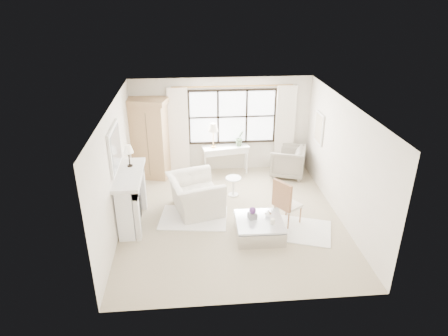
{
  "coord_description": "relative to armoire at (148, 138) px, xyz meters",
  "views": [
    {
      "loc": [
        -0.87,
        -7.92,
        4.95
      ],
      "look_at": [
        -0.16,
        0.2,
        1.2
      ],
      "focal_mm": 32.0,
      "sensor_mm": 36.0,
      "label": 1
    }
  ],
  "objects": [
    {
      "name": "wall_right",
      "position": [
        4.53,
        -2.45,
        0.21
      ],
      "size": [
        0.0,
        5.5,
        5.5
      ],
      "primitive_type": "plane",
      "rotation": [
        1.57,
        0.0,
        -1.57
      ],
      "color": "silver",
      "rests_on": "ground"
    },
    {
      "name": "french_chair",
      "position": [
        3.25,
        -2.77,
        -0.83
      ],
      "size": [
        0.67,
        0.67,
        1.08
      ],
      "rotation": [
        0.0,
        0.0,
        2.17
      ],
      "color": "#A66D45",
      "rests_on": "floor"
    },
    {
      "name": "planter_flowers",
      "position": [
        2.41,
        -3.11,
        -0.56
      ],
      "size": [
        0.15,
        0.15,
        0.15
      ],
      "primitive_type": "sphere",
      "color": "#5C2D72",
      "rests_on": "planter_box"
    },
    {
      "name": "mantel_lamp",
      "position": [
        -0.22,
        -2.11,
        0.51
      ],
      "size": [
        0.22,
        0.22,
        0.51
      ],
      "color": "black",
      "rests_on": "fireplace"
    },
    {
      "name": "console_table",
      "position": [
        2.12,
        0.07,
        -0.74
      ],
      "size": [
        1.36,
        0.66,
        0.8
      ],
      "rotation": [
        0.0,
        0.0,
        0.17
      ],
      "color": "white",
      "rests_on": "floor"
    },
    {
      "name": "wall_front",
      "position": [
        2.03,
        -5.2,
        0.21
      ],
      "size": [
        5.0,
        0.0,
        5.0
      ],
      "primitive_type": "plane",
      "rotation": [
        -1.57,
        0.0,
        0.0
      ],
      "color": "white",
      "rests_on": "ground"
    },
    {
      "name": "armoire",
      "position": [
        0.0,
        0.0,
        0.0
      ],
      "size": [
        1.26,
        0.95,
        2.24
      ],
      "rotation": [
        0.0,
        0.0,
        -0.24
      ],
      "color": "tan",
      "rests_on": "floor"
    },
    {
      "name": "curtain_right",
      "position": [
        3.83,
        0.2,
        0.1
      ],
      "size": [
        0.55,
        0.1,
        2.47
      ],
      "primitive_type": "cube",
      "color": "silver",
      "rests_on": "ground"
    },
    {
      "name": "mirror_frame",
      "position": [
        -0.44,
        -2.45,
        0.7
      ],
      "size": [
        0.05,
        1.15,
        0.95
      ],
      "primitive_type": "cube",
      "color": "white",
      "rests_on": "wall_left"
    },
    {
      "name": "wall_left",
      "position": [
        -0.47,
        -2.45,
        0.21
      ],
      "size": [
        0.0,
        5.5,
        5.5
      ],
      "primitive_type": "plane",
      "rotation": [
        1.57,
        0.0,
        1.57
      ],
      "color": "white",
      "rests_on": "ground"
    },
    {
      "name": "mirror_glass",
      "position": [
        -0.41,
        -2.45,
        0.7
      ],
      "size": [
        0.02,
        1.0,
        0.8
      ],
      "primitive_type": "cube",
      "color": "silver",
      "rests_on": "wall_left"
    },
    {
      "name": "planter_box",
      "position": [
        2.41,
        -3.11,
        -0.7
      ],
      "size": [
        0.2,
        0.2,
        0.13
      ],
      "primitive_type": "cube",
      "rotation": [
        0.0,
        0.0,
        0.25
      ],
      "color": "slate",
      "rests_on": "coffee_table"
    },
    {
      "name": "club_armchair",
      "position": [
        1.2,
        -2.01,
        -0.72
      ],
      "size": [
        1.44,
        1.56,
        0.85
      ],
      "primitive_type": "imported",
      "rotation": [
        0.0,
        0.0,
        1.84
      ],
      "color": "silver",
      "rests_on": "floor"
    },
    {
      "name": "pillar_candle",
      "position": [
        2.8,
        -3.36,
        -0.7
      ],
      "size": [
        0.1,
        0.1,
        0.12
      ],
      "primitive_type": "cylinder",
      "color": "silver",
      "rests_on": "coffee_table"
    },
    {
      "name": "floor",
      "position": [
        2.03,
        -2.45,
        -1.14
      ],
      "size": [
        5.5,
        5.5,
        0.0
      ],
      "primitive_type": "plane",
      "color": "tan",
      "rests_on": "ground"
    },
    {
      "name": "console_lamp",
      "position": [
        1.78,
        0.05,
        0.22
      ],
      "size": [
        0.28,
        0.28,
        0.69
      ],
      "color": "#C99145",
      "rests_on": "console_table"
    },
    {
      "name": "wall_back",
      "position": [
        2.03,
        0.3,
        0.21
      ],
      "size": [
        5.0,
        0.0,
        5.0
      ],
      "primitive_type": "plane",
      "rotation": [
        1.57,
        0.0,
        0.0
      ],
      "color": "beige",
      "rests_on": "ground"
    },
    {
      "name": "coffee_table",
      "position": [
        2.55,
        -3.2,
        -0.96
      ],
      "size": [
        1.02,
        1.02,
        0.38
      ],
      "rotation": [
        0.0,
        0.0,
        -0.02
      ],
      "color": "silver",
      "rests_on": "floor"
    },
    {
      "name": "curtain_left",
      "position": [
        0.83,
        0.2,
        0.1
      ],
      "size": [
        0.55,
        0.1,
        2.47
      ],
      "primitive_type": "cube",
      "color": "white",
      "rests_on": "ground"
    },
    {
      "name": "coffee_vase",
      "position": [
        2.76,
        -3.06,
        -0.68
      ],
      "size": [
        0.19,
        0.19,
        0.15
      ],
      "primitive_type": "imported",
      "rotation": [
        0.0,
        0.0,
        0.31
      ],
      "color": "white",
      "rests_on": "coffee_table"
    },
    {
      "name": "curtain_rod",
      "position": [
        2.33,
        0.22,
        1.33
      ],
      "size": [
        3.3,
        0.04,
        0.04
      ],
      "primitive_type": "cylinder",
      "rotation": [
        0.0,
        1.57,
        0.0
      ],
      "color": "#A7763A",
      "rests_on": "wall_back"
    },
    {
      "name": "window_pane",
      "position": [
        2.33,
        0.28,
        0.46
      ],
      "size": [
        2.4,
        0.02,
        1.5
      ],
      "primitive_type": "cube",
      "color": "white",
      "rests_on": "wall_back"
    },
    {
      "name": "window_frame",
      "position": [
        2.33,
        0.27,
        0.46
      ],
      "size": [
        2.5,
        0.04,
        1.5
      ],
      "primitive_type": null,
      "color": "black",
      "rests_on": "wall_back"
    },
    {
      "name": "art_canvas",
      "position": [
        4.48,
        -0.75,
        0.41
      ],
      "size": [
        0.01,
        0.52,
        0.72
      ],
      "primitive_type": "cube",
      "color": "beige",
      "rests_on": "wall_right"
    },
    {
      "name": "wingback_chair",
      "position": [
        3.85,
        -0.28,
        -0.72
      ],
      "size": [
        1.17,
        1.16,
        0.84
      ],
      "primitive_type": "imported",
      "rotation": [
        0.0,
        0.0,
        -1.91
      ],
      "color": "gray",
      "rests_on": "floor"
    },
    {
      "name": "fireplace",
      "position": [
        -0.25,
        -2.45,
        -0.49
      ],
      "size": [
        0.58,
        1.66,
        1.26
      ],
      "color": "silver",
      "rests_on": "ground"
    },
    {
      "name": "orchid_plant",
      "position": [
        2.53,
        0.08,
        -0.11
      ],
      "size": [
        0.31,
        0.28,
        0.46
      ],
      "primitive_type": "imported",
      "rotation": [
        0.0,
        0.0,
        0.38
      ],
      "color": "#506B47",
      "rests_on": "console_table"
    },
    {
      "name": "side_table",
      "position": [
        2.19,
        -1.35,
        -0.81
      ],
      "size": [
        0.4,
        0.4,
        0.51
      ],
      "color": "silver",
      "rests_on": "floor"
    },
    {
      "name": "ceiling",
      "position": [
        2.03,
        -2.45,
        1.56
      ],
      "size": [
        5.5,
        5.5,
        0.0
      ],
      "primitive_type": "plane",
      "rotation": [
        3.14,
        0.0,
        0.0
      ],
      "color": "silver",
      "rests_on": "ground"
    },
    {
      "name": "rug_right",
      "position": [
        3.44,
        -3.1,
        -1.13
      ],
      "size": [
        1.68,
        1.47,
        0.03
      ],
      "primitive_type": "cube",
      "rotation": [
        0.0,
        0.0,
        -0.33
      ],
      "color": "white",
      "rests_on": "floor"
    },
    {
      "name": "art_frame",
      "position": [
        4.5,
        -0.75,
        0.41
      ],
      "size": [
        0.04,
        0.62,
        0.82
      ],
      "primitive_type": "cube",
      "color": "silver",
      "rests_on": "wall_right"
    },
    {
      "name": "rug_left",
      "position": [
        1.15,
        -2.39,
        -1.13
      ],
      "size": [
        1.66,
        1.27,
        0.03
      ],
      "primitive_type": "cube",
      "rotation": [
        0.0,
        0.0,
        -0.13
      ],
      "color": "white",
      "rests_on": "floor"
    }
  ]
}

